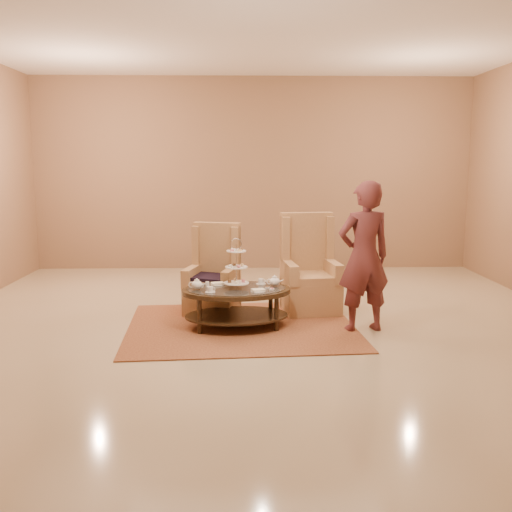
{
  "coord_description": "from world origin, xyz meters",
  "views": [
    {
      "loc": [
        -0.2,
        -6.57,
        1.96
      ],
      "look_at": [
        -0.04,
        0.2,
        0.85
      ],
      "focal_mm": 40.0,
      "sensor_mm": 36.0,
      "label": 1
    }
  ],
  "objects_px": {
    "armchair_left": "(214,282)",
    "armchair_right": "(309,278)",
    "tea_table": "(236,296)",
    "person": "(364,257)"
  },
  "relations": [
    {
      "from": "tea_table",
      "to": "person",
      "type": "xyz_separation_m",
      "value": [
        1.48,
        -0.15,
        0.49
      ]
    },
    {
      "from": "tea_table",
      "to": "armchair_left",
      "type": "bearing_deg",
      "value": 106.41
    },
    {
      "from": "armchair_left",
      "to": "armchair_right",
      "type": "bearing_deg",
      "value": 15.05
    },
    {
      "from": "armchair_left",
      "to": "person",
      "type": "height_order",
      "value": "person"
    },
    {
      "from": "armchair_right",
      "to": "tea_table",
      "type": "bearing_deg",
      "value": -146.8
    },
    {
      "from": "tea_table",
      "to": "armchair_right",
      "type": "distance_m",
      "value": 1.25
    },
    {
      "from": "tea_table",
      "to": "armchair_left",
      "type": "height_order",
      "value": "armchair_left"
    },
    {
      "from": "armchair_left",
      "to": "person",
      "type": "relative_size",
      "value": 0.67
    },
    {
      "from": "tea_table",
      "to": "person",
      "type": "distance_m",
      "value": 1.57
    },
    {
      "from": "armchair_right",
      "to": "person",
      "type": "bearing_deg",
      "value": -67.69
    }
  ]
}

